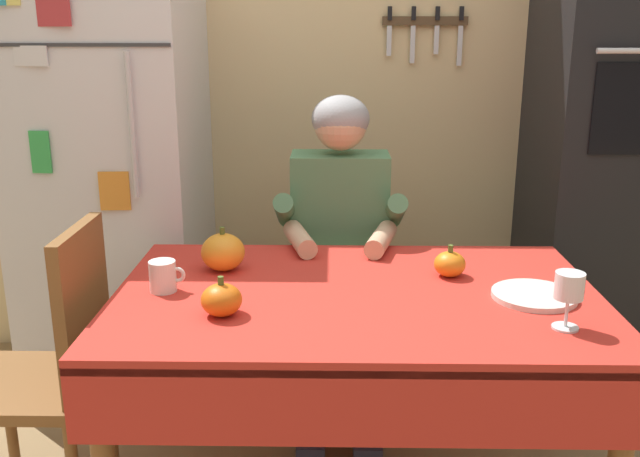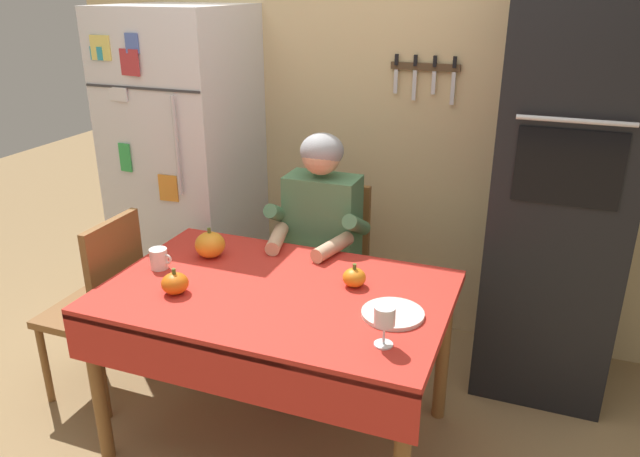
% 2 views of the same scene
% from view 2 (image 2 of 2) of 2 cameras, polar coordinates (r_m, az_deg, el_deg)
% --- Properties ---
extents(ground_plane, '(10.00, 10.00, 0.00)m').
position_cam_2_polar(ground_plane, '(2.88, -4.55, -19.68)').
color(ground_plane, '#93754C').
rests_on(ground_plane, ground).
extents(back_wall_assembly, '(3.70, 0.13, 2.60)m').
position_cam_2_polar(back_wall_assembly, '(3.46, 5.34, 11.69)').
color(back_wall_assembly, '#D1B784').
rests_on(back_wall_assembly, ground).
extents(refrigerator, '(0.68, 0.71, 1.80)m').
position_cam_2_polar(refrigerator, '(3.61, -12.18, 5.20)').
color(refrigerator, silver).
rests_on(refrigerator, ground).
extents(wall_oven, '(0.60, 0.64, 2.10)m').
position_cam_2_polar(wall_oven, '(3.05, 21.67, 4.01)').
color(wall_oven, black).
rests_on(wall_oven, ground).
extents(dining_table, '(1.40, 0.90, 0.74)m').
position_cam_2_polar(dining_table, '(2.55, -4.25, -7.50)').
color(dining_table, brown).
rests_on(dining_table, ground).
extents(chair_behind_person, '(0.40, 0.40, 0.93)m').
position_cam_2_polar(chair_behind_person, '(3.28, 0.97, -3.25)').
color(chair_behind_person, brown).
rests_on(chair_behind_person, ground).
extents(seated_person, '(0.47, 0.55, 1.25)m').
position_cam_2_polar(seated_person, '(3.03, -0.22, -0.80)').
color(seated_person, '#38384C').
rests_on(seated_person, ground).
extents(chair_left_side, '(0.40, 0.40, 0.93)m').
position_cam_2_polar(chair_left_side, '(3.08, -19.50, -6.37)').
color(chair_left_side, brown).
rests_on(chair_left_side, ground).
extents(coffee_mug, '(0.11, 0.08, 0.09)m').
position_cam_2_polar(coffee_mug, '(2.77, -14.69, -2.72)').
color(coffee_mug, white).
rests_on(coffee_mug, dining_table).
extents(wine_glass, '(0.07, 0.07, 0.15)m').
position_cam_2_polar(wine_glass, '(2.12, 6.01, -8.25)').
color(wine_glass, white).
rests_on(wine_glass, dining_table).
extents(pumpkin_large, '(0.11, 0.11, 0.11)m').
position_cam_2_polar(pumpkin_large, '(2.54, -13.30, -4.97)').
color(pumpkin_large, orange).
rests_on(pumpkin_large, dining_table).
extents(pumpkin_medium, '(0.10, 0.10, 0.10)m').
position_cam_2_polar(pumpkin_medium, '(2.53, 3.20, -4.55)').
color(pumpkin_medium, orange).
rests_on(pumpkin_medium, dining_table).
extents(pumpkin_small, '(0.14, 0.14, 0.14)m').
position_cam_2_polar(pumpkin_small, '(2.83, -10.16, -1.48)').
color(pumpkin_small, orange).
rests_on(pumpkin_small, dining_table).
extents(serving_tray, '(0.24, 0.24, 0.02)m').
position_cam_2_polar(serving_tray, '(2.35, 6.76, -7.85)').
color(serving_tray, silver).
rests_on(serving_tray, dining_table).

